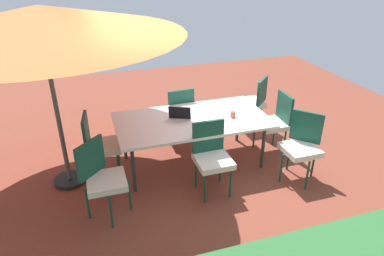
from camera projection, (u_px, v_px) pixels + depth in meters
The scene contains 12 objects.
ground_plane at pixel (192, 163), 5.44m from camera, with size 10.00×10.00×0.02m, color brown.
dining_table at pixel (192, 121), 5.11m from camera, with size 2.23×1.19×0.76m.
patio_umbrella at pixel (39, 21), 3.98m from camera, with size 3.40×3.40×2.41m.
chair_west at pixel (275, 120), 5.53m from camera, with size 0.47×0.46×0.98m.
chair_southwest at pixel (253, 100), 6.26m from camera, with size 0.59×0.59×0.98m.
chair_northeast at pixel (102, 176), 4.16m from camera, with size 0.59×0.59×0.98m.
chair_east at pixel (99, 143), 4.87m from camera, with size 0.48×0.47×0.98m.
chair_northwest at pixel (302, 144), 4.85m from camera, with size 0.59×0.59×0.98m.
chair_south at pixel (178, 111), 5.84m from camera, with size 0.46×0.47×0.98m.
chair_north at pixel (212, 155), 4.59m from camera, with size 0.46×0.46×0.98m.
laptop at pixel (180, 115), 5.10m from camera, with size 0.39×0.36×0.21m.
cup at pixel (233, 115), 5.12m from camera, with size 0.07×0.07×0.09m, color #CC4C33.
Camera 1 is at (1.40, 4.38, 2.95)m, focal length 32.57 mm.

